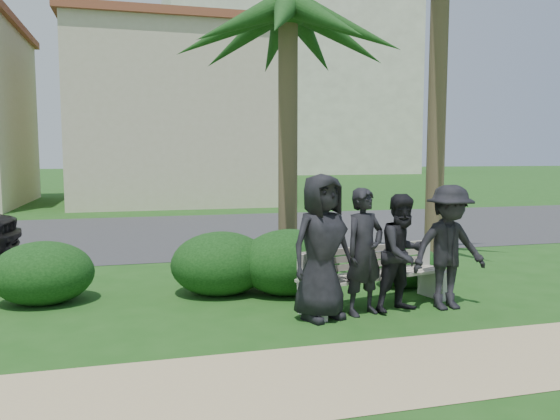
% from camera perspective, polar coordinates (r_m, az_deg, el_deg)
% --- Properties ---
extents(ground, '(160.00, 160.00, 0.00)m').
position_cam_1_polar(ground, '(7.16, 7.10, -10.74)').
color(ground, '#1B4A15').
rests_on(ground, ground).
extents(footpath, '(30.00, 1.60, 0.01)m').
position_cam_1_polar(footpath, '(5.62, 14.26, -15.57)').
color(footpath, tan).
rests_on(footpath, ground).
extents(asphalt_street, '(160.00, 8.00, 0.01)m').
position_cam_1_polar(asphalt_street, '(14.73, -4.64, -2.17)').
color(asphalt_street, '#2D2D30').
rests_on(asphalt_street, ground).
extents(stucco_bldg_right, '(8.40, 8.40, 7.30)m').
position_cam_1_polar(stucco_bldg_right, '(24.46, -11.31, 9.50)').
color(stucco_bldg_right, '#C0B790').
rests_on(stucco_bldg_right, ground).
extents(hotel_tower, '(26.00, 18.00, 37.30)m').
position_cam_1_polar(hotel_tower, '(64.57, 0.22, 15.92)').
color(hotel_tower, beige).
rests_on(hotel_tower, ground).
extents(park_bench, '(2.31, 1.01, 0.77)m').
position_cam_1_polar(park_bench, '(7.51, 9.99, -7.26)').
color(park_bench, '#A19987').
rests_on(park_bench, ground).
extents(man_a, '(1.02, 0.82, 1.80)m').
position_cam_1_polar(man_a, '(6.74, 4.38, -3.87)').
color(man_a, black).
rests_on(man_a, ground).
extents(man_b, '(0.68, 0.56, 1.62)m').
position_cam_1_polar(man_b, '(7.00, 8.80, -4.33)').
color(man_b, black).
rests_on(man_b, ground).
extents(man_c, '(0.87, 0.76, 1.53)m').
position_cam_1_polar(man_c, '(7.24, 12.75, -4.42)').
color(man_c, black).
rests_on(man_c, ground).
extents(man_d, '(1.08, 0.65, 1.64)m').
position_cam_1_polar(man_d, '(7.50, 17.24, -3.75)').
color(man_d, black).
rests_on(man_d, ground).
extents(hedge_a, '(1.35, 1.12, 0.88)m').
position_cam_1_polar(hedge_a, '(8.19, -23.52, -5.89)').
color(hedge_a, black).
rests_on(hedge_a, ground).
extents(hedge_b, '(1.45, 1.20, 0.94)m').
position_cam_1_polar(hedge_b, '(8.07, -6.24, -5.38)').
color(hedge_b, black).
rests_on(hedge_b, ground).
extents(hedge_c, '(1.50, 1.24, 0.98)m').
position_cam_1_polar(hedge_c, '(8.05, 1.01, -5.26)').
color(hedge_c, black).
rests_on(hedge_c, ground).
extents(hedge_d, '(1.04, 0.86, 0.68)m').
position_cam_1_polar(hedge_d, '(8.47, 2.82, -5.75)').
color(hedge_d, black).
rests_on(hedge_d, ground).
extents(hedge_e, '(1.01, 0.84, 0.66)m').
position_cam_1_polar(hedge_e, '(8.70, 13.30, -5.64)').
color(hedge_e, black).
rests_on(hedge_e, ground).
extents(palm_left, '(3.00, 3.00, 5.29)m').
position_cam_1_polar(palm_left, '(9.38, 0.85, 19.95)').
color(palm_left, brown).
rests_on(palm_left, ground).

